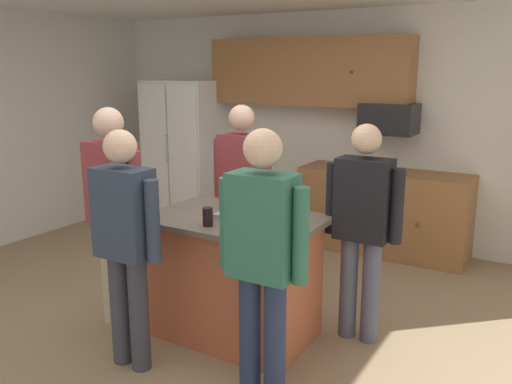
{
  "coord_description": "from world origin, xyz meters",
  "views": [
    {
      "loc": [
        2.29,
        -3.05,
        1.98
      ],
      "look_at": [
        0.26,
        0.36,
        1.05
      ],
      "focal_mm": 37.63,
      "sensor_mm": 36.0,
      "label": 1
    }
  ],
  "objects_px": {
    "person_guest_left": "(262,252)",
    "person_guest_by_door": "(113,203)",
    "microwave_over_range": "(389,119)",
    "serving_tray": "(251,216)",
    "person_host_foreground": "(242,187)",
    "tumbler_amber": "(208,217)",
    "person_guest_right": "(363,220)",
    "person_elder_center": "(125,236)",
    "kitchen_island": "(235,276)",
    "glass_short_whisky": "(224,199)",
    "refrigerator": "(187,152)",
    "mug_blue_stoneware": "(277,206)"
  },
  "relations": [
    {
      "from": "microwave_over_range",
      "to": "serving_tray",
      "type": "relative_size",
      "value": 1.27
    },
    {
      "from": "person_guest_by_door",
      "to": "glass_short_whisky",
      "type": "height_order",
      "value": "person_guest_by_door"
    },
    {
      "from": "person_guest_left",
      "to": "person_guest_by_door",
      "type": "relative_size",
      "value": 0.98
    },
    {
      "from": "serving_tray",
      "to": "person_host_foreground",
      "type": "bearing_deg",
      "value": 126.3
    },
    {
      "from": "kitchen_island",
      "to": "serving_tray",
      "type": "distance_m",
      "value": 0.49
    },
    {
      "from": "person_guest_left",
      "to": "person_host_foreground",
      "type": "height_order",
      "value": "person_host_foreground"
    },
    {
      "from": "tumbler_amber",
      "to": "serving_tray",
      "type": "height_order",
      "value": "tumbler_amber"
    },
    {
      "from": "person_guest_left",
      "to": "person_guest_right",
      "type": "bearing_deg",
      "value": -55.73
    },
    {
      "from": "microwave_over_range",
      "to": "mug_blue_stoneware",
      "type": "relative_size",
      "value": 4.48
    },
    {
      "from": "tumbler_amber",
      "to": "person_elder_center",
      "type": "bearing_deg",
      "value": -127.38
    },
    {
      "from": "person_guest_by_door",
      "to": "serving_tray",
      "type": "bearing_deg",
      "value": -1.61
    },
    {
      "from": "microwave_over_range",
      "to": "person_guest_by_door",
      "type": "relative_size",
      "value": 0.33
    },
    {
      "from": "person_guest_left",
      "to": "glass_short_whisky",
      "type": "distance_m",
      "value": 1.15
    },
    {
      "from": "refrigerator",
      "to": "serving_tray",
      "type": "relative_size",
      "value": 4.13
    },
    {
      "from": "microwave_over_range",
      "to": "person_guest_left",
      "type": "relative_size",
      "value": 0.34
    },
    {
      "from": "microwave_over_range",
      "to": "mug_blue_stoneware",
      "type": "distance_m",
      "value": 2.25
    },
    {
      "from": "person_guest_right",
      "to": "kitchen_island",
      "type": "bearing_deg",
      "value": 0.0
    },
    {
      "from": "refrigerator",
      "to": "person_guest_right",
      "type": "height_order",
      "value": "refrigerator"
    },
    {
      "from": "microwave_over_range",
      "to": "person_guest_left",
      "type": "height_order",
      "value": "person_guest_left"
    },
    {
      "from": "microwave_over_range",
      "to": "serving_tray",
      "type": "bearing_deg",
      "value": -95.12
    },
    {
      "from": "person_guest_left",
      "to": "person_guest_by_door",
      "type": "bearing_deg",
      "value": 34.51
    },
    {
      "from": "kitchen_island",
      "to": "person_guest_by_door",
      "type": "xyz_separation_m",
      "value": [
        -0.89,
        -0.31,
        0.51
      ]
    },
    {
      "from": "person_guest_by_door",
      "to": "person_elder_center",
      "type": "xyz_separation_m",
      "value": [
        0.51,
        -0.41,
        -0.06
      ]
    },
    {
      "from": "person_host_foreground",
      "to": "tumbler_amber",
      "type": "distance_m",
      "value": 1.05
    },
    {
      "from": "person_guest_left",
      "to": "person_guest_right",
      "type": "distance_m",
      "value": 1.07
    },
    {
      "from": "kitchen_island",
      "to": "glass_short_whisky",
      "type": "distance_m",
      "value": 0.6
    },
    {
      "from": "person_elder_center",
      "to": "glass_short_whisky",
      "type": "height_order",
      "value": "person_elder_center"
    },
    {
      "from": "person_guest_right",
      "to": "person_elder_center",
      "type": "bearing_deg",
      "value": 16.16
    },
    {
      "from": "refrigerator",
      "to": "person_host_foreground",
      "type": "xyz_separation_m",
      "value": [
        1.87,
        -1.61,
        0.06
      ]
    },
    {
      "from": "person_host_foreground",
      "to": "person_guest_right",
      "type": "distance_m",
      "value": 1.23
    },
    {
      "from": "kitchen_island",
      "to": "person_host_foreground",
      "type": "xyz_separation_m",
      "value": [
        -0.39,
        0.71,
        0.5
      ]
    },
    {
      "from": "person_elder_center",
      "to": "kitchen_island",
      "type": "bearing_deg",
      "value": -0.0
    },
    {
      "from": "person_host_foreground",
      "to": "serving_tray",
      "type": "relative_size",
      "value": 3.8
    },
    {
      "from": "person_guest_left",
      "to": "person_guest_by_door",
      "type": "xyz_separation_m",
      "value": [
        -1.48,
        0.31,
        0.03
      ]
    },
    {
      "from": "glass_short_whisky",
      "to": "tumbler_amber",
      "type": "distance_m",
      "value": 0.51
    },
    {
      "from": "person_elder_center",
      "to": "serving_tray",
      "type": "relative_size",
      "value": 3.65
    },
    {
      "from": "tumbler_amber",
      "to": "serving_tray",
      "type": "relative_size",
      "value": 0.29
    },
    {
      "from": "person_guest_right",
      "to": "person_host_foreground",
      "type": "bearing_deg",
      "value": -41.17
    },
    {
      "from": "refrigerator",
      "to": "person_host_foreground",
      "type": "height_order",
      "value": "refrigerator"
    },
    {
      "from": "glass_short_whisky",
      "to": "serving_tray",
      "type": "xyz_separation_m",
      "value": [
        0.35,
        -0.19,
        -0.05
      ]
    },
    {
      "from": "person_host_foreground",
      "to": "serving_tray",
      "type": "height_order",
      "value": "person_host_foreground"
    },
    {
      "from": "refrigerator",
      "to": "person_guest_right",
      "type": "relative_size",
      "value": 1.13
    },
    {
      "from": "refrigerator",
      "to": "serving_tray",
      "type": "distance_m",
      "value": 3.32
    },
    {
      "from": "person_guest_left",
      "to": "person_elder_center",
      "type": "height_order",
      "value": "person_guest_left"
    },
    {
      "from": "microwave_over_range",
      "to": "person_elder_center",
      "type": "distance_m",
      "value": 3.28
    },
    {
      "from": "refrigerator",
      "to": "kitchen_island",
      "type": "xyz_separation_m",
      "value": [
        2.26,
        -2.32,
        -0.44
      ]
    },
    {
      "from": "person_guest_left",
      "to": "microwave_over_range",
      "type": "bearing_deg",
      "value": -39.2
    },
    {
      "from": "person_guest_by_door",
      "to": "kitchen_island",
      "type": "bearing_deg",
      "value": -0.0
    },
    {
      "from": "person_guest_left",
      "to": "person_guest_right",
      "type": "xyz_separation_m",
      "value": [
        0.22,
        1.04,
        -0.04
      ]
    },
    {
      "from": "microwave_over_range",
      "to": "person_host_foreground",
      "type": "relative_size",
      "value": 0.33
    }
  ]
}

